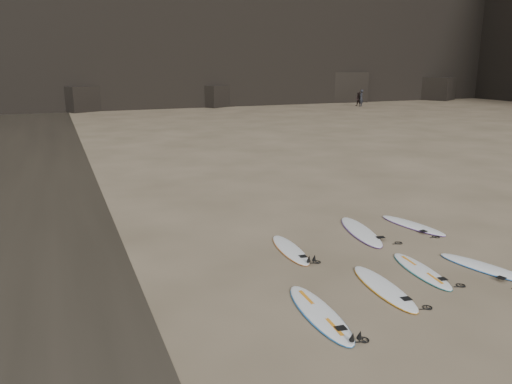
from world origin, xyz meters
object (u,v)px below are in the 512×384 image
surfboard_1 (384,287)px  surfboard_6 (361,231)px  surfboard_0 (319,313)px  surfboard_7 (413,225)px  surfboard_3 (486,268)px  person_a (361,98)px  person_b (359,99)px  surfboard_2 (421,270)px  surfboard_5 (290,249)px

surfboard_1 → surfboard_6: surfboard_6 is taller
surfboard_0 → surfboard_7: bearing=38.7°
surfboard_6 → surfboard_3: bearing=-56.9°
surfboard_3 → person_a: bearing=43.1°
surfboard_6 → person_b: person_b is taller
surfboard_2 → surfboard_5: 3.32m
surfboard_5 → person_b: 45.20m
person_b → surfboard_3: bearing=-63.7°
surfboard_3 → surfboard_6: 3.62m
surfboard_1 → surfboard_5: 2.98m
surfboard_7 → surfboard_0: bearing=-156.5°
person_a → surfboard_0: bearing=8.1°
surfboard_2 → surfboard_5: size_ratio=1.00×
surfboard_2 → person_a: person_a is taller
surfboard_5 → surfboard_3: bearing=-32.0°
surfboard_0 → surfboard_5: 3.46m
surfboard_5 → surfboard_6: 2.58m
surfboard_1 → surfboard_5: bearing=112.6°
surfboard_0 → surfboard_2: surfboard_0 is taller
surfboard_2 → person_b: person_b is taller
surfboard_0 → surfboard_1: surfboard_0 is taller
person_b → surfboard_5: bearing=-69.8°
person_b → surfboard_1: bearing=-66.9°
surfboard_3 → person_a: (22.53, 39.33, 0.88)m
surfboard_5 → person_b: bearing=59.2°
surfboard_5 → surfboard_0: bearing=-101.5°
surfboard_7 → person_a: size_ratio=1.27×
surfboard_5 → surfboard_7: surfboard_7 is taller
person_a → surfboard_2: bearing=10.8°
surfboard_3 → surfboard_5: size_ratio=1.04×
surfboard_3 → surfboard_7: 3.31m
surfboard_0 → surfboard_3: (4.80, 0.46, -0.00)m
surfboard_6 → person_b: bearing=68.9°
surfboard_5 → surfboard_1: bearing=-67.6°
surfboard_2 → surfboard_6: 2.93m
surfboard_0 → surfboard_5: size_ratio=1.13×
surfboard_1 → person_a: (25.46, 39.31, 0.88)m
surfboard_2 → surfboard_7: (2.03, 2.82, 0.00)m
surfboard_3 → surfboard_1: bearing=162.5°
surfboard_1 → surfboard_2: 1.45m
surfboard_7 → person_a: 42.26m
surfboard_0 → person_a: (27.33, 39.79, 0.87)m
surfboard_0 → person_b: size_ratio=1.69×
surfboard_1 → surfboard_2: size_ratio=1.09×
surfboard_2 → surfboard_6: size_ratio=0.83×
person_b → surfboard_6: bearing=-67.4°
surfboard_6 → person_a: 43.14m
surfboard_3 → surfboard_5: 4.78m
person_b → person_a: bearing=-17.2°
surfboard_0 → surfboard_7: 6.48m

